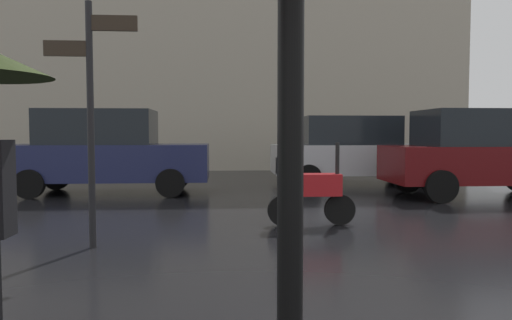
{
  "coord_description": "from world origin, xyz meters",
  "views": [
    {
      "loc": [
        -0.24,
        -2.01,
        1.37
      ],
      "look_at": [
        0.32,
        5.72,
        0.94
      ],
      "focal_mm": 33.67,
      "sensor_mm": 36.0,
      "label": 1
    }
  ],
  "objects_px": {
    "parked_scooter": "(309,189)",
    "street_signpost": "(91,100)",
    "parked_car_distant": "(482,153)",
    "parked_car_right": "(106,152)",
    "parked_car_left": "(354,150)"
  },
  "relations": [
    {
      "from": "street_signpost",
      "to": "parked_car_left",
      "type": "bearing_deg",
      "value": 53.28
    },
    {
      "from": "parked_scooter",
      "to": "street_signpost",
      "type": "height_order",
      "value": "street_signpost"
    },
    {
      "from": "parked_scooter",
      "to": "parked_car_left",
      "type": "distance_m",
      "value": 6.05
    },
    {
      "from": "parked_scooter",
      "to": "parked_car_right",
      "type": "bearing_deg",
      "value": 119.18
    },
    {
      "from": "parked_car_left",
      "to": "street_signpost",
      "type": "distance_m",
      "value": 8.52
    },
    {
      "from": "parked_car_distant",
      "to": "parked_car_left",
      "type": "bearing_deg",
      "value": 115.88
    },
    {
      "from": "parked_scooter",
      "to": "street_signpost",
      "type": "distance_m",
      "value": 3.3
    },
    {
      "from": "parked_scooter",
      "to": "parked_car_distant",
      "type": "xyz_separation_m",
      "value": [
        4.29,
        2.91,
        0.4
      ]
    },
    {
      "from": "parked_car_left",
      "to": "parked_car_right",
      "type": "height_order",
      "value": "parked_car_right"
    },
    {
      "from": "parked_car_left",
      "to": "street_signpost",
      "type": "bearing_deg",
      "value": 65.54
    },
    {
      "from": "parked_car_right",
      "to": "parked_car_distant",
      "type": "height_order",
      "value": "parked_car_right"
    },
    {
      "from": "parked_scooter",
      "to": "parked_car_left",
      "type": "height_order",
      "value": "parked_car_left"
    },
    {
      "from": "parked_car_distant",
      "to": "parked_car_right",
      "type": "bearing_deg",
      "value": 160.27
    },
    {
      "from": "parked_car_left",
      "to": "parked_car_distant",
      "type": "relative_size",
      "value": 1.06
    },
    {
      "from": "parked_scooter",
      "to": "parked_car_distant",
      "type": "distance_m",
      "value": 5.2
    }
  ]
}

